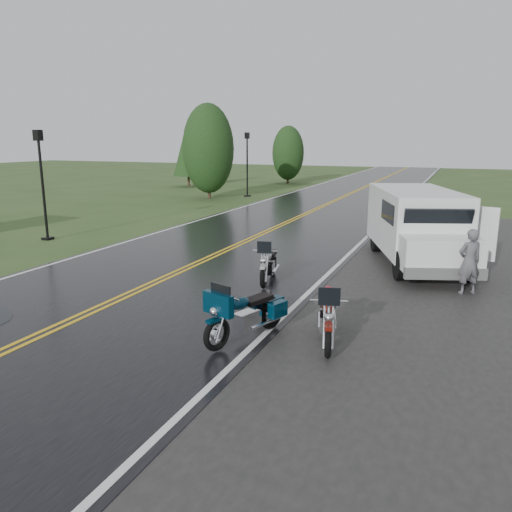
{
  "coord_description": "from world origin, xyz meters",
  "views": [
    {
      "loc": [
        6.96,
        -7.97,
        3.53
      ],
      "look_at": [
        2.8,
        2.0,
        1.0
      ],
      "focal_mm": 35.0,
      "sensor_mm": 36.0,
      "label": 1
    }
  ],
  "objects_px": {
    "motorcycle_red": "(328,328)",
    "lamp_post_far_left": "(247,164)",
    "motorcycle_teal": "(217,322)",
    "motorcycle_silver": "(264,268)",
    "lamp_post_near_left": "(43,185)",
    "van_white": "(402,239)",
    "person_at_van": "(469,263)"
  },
  "relations": [
    {
      "from": "motorcycle_silver",
      "to": "van_white",
      "type": "bearing_deg",
      "value": 24.42
    },
    {
      "from": "motorcycle_red",
      "to": "motorcycle_teal",
      "type": "height_order",
      "value": "motorcycle_teal"
    },
    {
      "from": "lamp_post_near_left",
      "to": "motorcycle_red",
      "type": "bearing_deg",
      "value": -26.7
    },
    {
      "from": "motorcycle_teal",
      "to": "motorcycle_silver",
      "type": "distance_m",
      "value": 3.72
    },
    {
      "from": "lamp_post_far_left",
      "to": "person_at_van",
      "type": "bearing_deg",
      "value": -52.52
    },
    {
      "from": "lamp_post_near_left",
      "to": "lamp_post_far_left",
      "type": "height_order",
      "value": "lamp_post_far_left"
    },
    {
      "from": "motorcycle_teal",
      "to": "lamp_post_far_left",
      "type": "distance_m",
      "value": 23.92
    },
    {
      "from": "person_at_van",
      "to": "lamp_post_far_left",
      "type": "xyz_separation_m",
      "value": [
        -12.96,
        16.9,
        1.24
      ]
    },
    {
      "from": "motorcycle_teal",
      "to": "motorcycle_silver",
      "type": "xyz_separation_m",
      "value": [
        -0.62,
        3.67,
        -0.02
      ]
    },
    {
      "from": "motorcycle_teal",
      "to": "van_white",
      "type": "bearing_deg",
      "value": 87.6
    },
    {
      "from": "motorcycle_red",
      "to": "person_at_van",
      "type": "relative_size",
      "value": 1.27
    },
    {
      "from": "person_at_van",
      "to": "lamp_post_near_left",
      "type": "bearing_deg",
      "value": -37.42
    },
    {
      "from": "motorcycle_teal",
      "to": "van_white",
      "type": "distance_m",
      "value": 6.23
    },
    {
      "from": "motorcycle_red",
      "to": "motorcycle_teal",
      "type": "relative_size",
      "value": 1.0
    },
    {
      "from": "motorcycle_red",
      "to": "lamp_post_near_left",
      "type": "bearing_deg",
      "value": 137.71
    },
    {
      "from": "lamp_post_near_left",
      "to": "lamp_post_far_left",
      "type": "bearing_deg",
      "value": 86.18
    },
    {
      "from": "lamp_post_near_left",
      "to": "lamp_post_far_left",
      "type": "xyz_separation_m",
      "value": [
        1.04,
        15.63,
        0.05
      ]
    },
    {
      "from": "motorcycle_silver",
      "to": "lamp_post_near_left",
      "type": "distance_m",
      "value": 10.01
    },
    {
      "from": "motorcycle_teal",
      "to": "lamp_post_near_left",
      "type": "height_order",
      "value": "lamp_post_near_left"
    },
    {
      "from": "motorcycle_silver",
      "to": "person_at_van",
      "type": "xyz_separation_m",
      "value": [
        4.49,
        1.51,
        0.21
      ]
    },
    {
      "from": "motorcycle_red",
      "to": "lamp_post_near_left",
      "type": "xyz_separation_m",
      "value": [
        -11.93,
        6.0,
        1.38
      ]
    },
    {
      "from": "lamp_post_near_left",
      "to": "motorcycle_teal",
      "type": "bearing_deg",
      "value": -32.48
    },
    {
      "from": "lamp_post_far_left",
      "to": "motorcycle_silver",
      "type": "bearing_deg",
      "value": -65.3
    },
    {
      "from": "motorcycle_red",
      "to": "person_at_van",
      "type": "distance_m",
      "value": 5.17
    },
    {
      "from": "person_at_van",
      "to": "motorcycle_red",
      "type": "bearing_deg",
      "value": 34.05
    },
    {
      "from": "person_at_van",
      "to": "lamp_post_near_left",
      "type": "relative_size",
      "value": 0.39
    },
    {
      "from": "person_at_van",
      "to": "motorcycle_teal",
      "type": "bearing_deg",
      "value": 21.04
    },
    {
      "from": "motorcycle_red",
      "to": "lamp_post_far_left",
      "type": "height_order",
      "value": "lamp_post_far_left"
    },
    {
      "from": "person_at_van",
      "to": "lamp_post_near_left",
      "type": "distance_m",
      "value": 14.11
    },
    {
      "from": "motorcycle_red",
      "to": "van_white",
      "type": "distance_m",
      "value": 5.37
    },
    {
      "from": "van_white",
      "to": "lamp_post_near_left",
      "type": "height_order",
      "value": "lamp_post_near_left"
    },
    {
      "from": "lamp_post_near_left",
      "to": "motorcycle_silver",
      "type": "bearing_deg",
      "value": -16.31
    }
  ]
}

